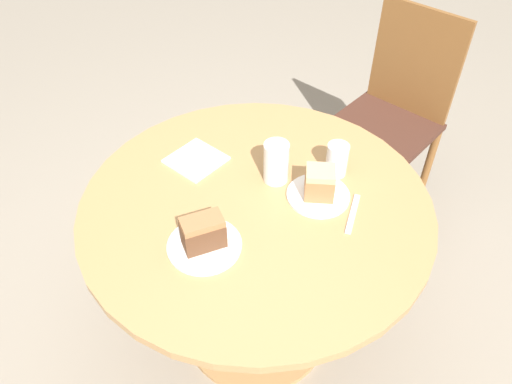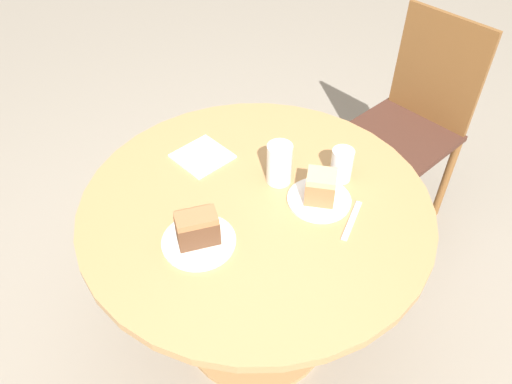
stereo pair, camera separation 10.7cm
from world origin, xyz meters
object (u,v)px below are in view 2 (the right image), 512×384
Objects in this scene: plate_near at (319,200)px; plate_far at (199,241)px; glass_water at (279,165)px; cake_slice_far at (197,228)px; glass_lemonade at (341,166)px; chair at (408,125)px; cake_slice_near at (321,187)px.

plate_far is at bearing -104.84° from plate_near.
plate_near and plate_far have the same top height.
plate_near is 1.41× the size of glass_water.
glass_water is (-0.05, 0.35, 0.00)m from cake_slice_far.
glass_lemonade is at bearing 82.21° from plate_far.
glass_water is (-0.12, -0.16, 0.01)m from glass_lemonade.
plate_far is at bearing -81.87° from glass_water.
plate_near is at bearing 75.16° from plate_far.
glass_lemonade reaches higher than plate_near.
chair is 0.88m from cake_slice_near.
glass_water is at bearing -87.42° from chair.
glass_lemonade reaches higher than cake_slice_near.
cake_slice_near reaches higher than plate_far.
glass_water reaches higher than plate_near.
plate_near is 0.93× the size of plate_far.
glass_water reaches higher than cake_slice_near.
plate_near is 0.40m from plate_far.
plate_near is at bearing -76.16° from glass_lemonade.
chair is 7.94× the size of cake_slice_near.
glass_lemonade is 0.80× the size of glass_water.
plate_near is at bearing 75.16° from cake_slice_far.
cake_slice_near is 0.16m from glass_water.
plate_far is at bearing -97.79° from glass_lemonade.
chair is at bearing 95.68° from plate_far.
chair is at bearing 105.27° from plate_near.
cake_slice_far is (0.12, -1.19, 0.27)m from chair.
glass_lemonade is at bearing 103.84° from plate_near.
glass_water is (-0.15, -0.03, 0.06)m from plate_near.
glass_water is (-0.05, 0.35, 0.06)m from plate_far.
cake_slice_far is (-0.10, -0.38, 0.05)m from plate_near.
glass_water is at bearing 98.13° from cake_slice_far.
cake_slice_near is (0.10, 0.38, 0.05)m from plate_far.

